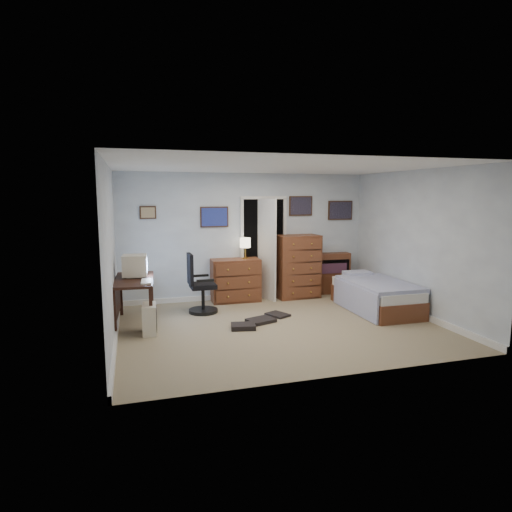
% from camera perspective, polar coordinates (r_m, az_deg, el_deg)
% --- Properties ---
extents(floor, '(5.00, 4.00, 0.02)m').
position_cam_1_polar(floor, '(6.93, 3.10, -9.37)').
color(floor, tan).
rests_on(floor, ground).
extents(computer_desk, '(0.67, 1.33, 0.75)m').
position_cam_1_polar(computer_desk, '(7.14, -16.64, -4.30)').
color(computer_desk, black).
rests_on(computer_desk, floor).
extents(crt_monitor, '(0.41, 0.38, 0.36)m').
position_cam_1_polar(crt_monitor, '(7.22, -15.86, -1.24)').
color(crt_monitor, beige).
rests_on(crt_monitor, computer_desk).
extents(keyboard, '(0.17, 0.41, 0.02)m').
position_cam_1_polar(keyboard, '(6.76, -14.43, -3.31)').
color(keyboard, beige).
rests_on(keyboard, computer_desk).
extents(pc_tower, '(0.23, 0.43, 0.45)m').
position_cam_1_polar(pc_tower, '(6.69, -14.01, -8.15)').
color(pc_tower, beige).
rests_on(pc_tower, floor).
extents(office_chair, '(0.53, 0.53, 1.06)m').
position_cam_1_polar(office_chair, '(7.63, -7.54, -4.52)').
color(office_chair, black).
rests_on(office_chair, floor).
extents(media_stack, '(0.16, 0.16, 0.78)m').
position_cam_1_polar(media_stack, '(8.52, -16.76, -3.60)').
color(media_stack, maroon).
rests_on(media_stack, floor).
extents(low_dresser, '(0.96, 0.50, 0.84)m').
position_cam_1_polar(low_dresser, '(8.40, -2.76, -3.23)').
color(low_dresser, brown).
rests_on(low_dresser, floor).
extents(table_lamp, '(0.22, 0.22, 0.41)m').
position_cam_1_polar(table_lamp, '(8.33, -1.45, 1.69)').
color(table_lamp, gold).
rests_on(table_lamp, low_dresser).
extents(doorway, '(0.96, 1.12, 2.05)m').
position_cam_1_polar(doorway, '(8.94, 0.42, 1.27)').
color(doorway, black).
rests_on(doorway, floor).
extents(tall_dresser, '(0.90, 0.56, 1.27)m').
position_cam_1_polar(tall_dresser, '(8.72, 5.50, -1.38)').
color(tall_dresser, brown).
rests_on(tall_dresser, floor).
extents(headboard_bookcase, '(0.96, 0.28, 0.86)m').
position_cam_1_polar(headboard_bookcase, '(9.15, 9.53, -2.15)').
color(headboard_bookcase, brown).
rests_on(headboard_bookcase, floor).
extents(bed, '(0.99, 1.82, 0.59)m').
position_cam_1_polar(bed, '(8.06, 15.58, -5.01)').
color(bed, brown).
rests_on(bed, floor).
extents(wall_posters, '(4.38, 0.04, 0.60)m').
position_cam_1_polar(wall_posters, '(8.67, 2.40, 5.98)').
color(wall_posters, '#331E11').
rests_on(wall_posters, floor).
extents(floor_clutter, '(1.18, 0.94, 0.08)m').
position_cam_1_polar(floor_clutter, '(7.04, 0.22, -8.73)').
color(floor_clutter, black).
rests_on(floor_clutter, floor).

